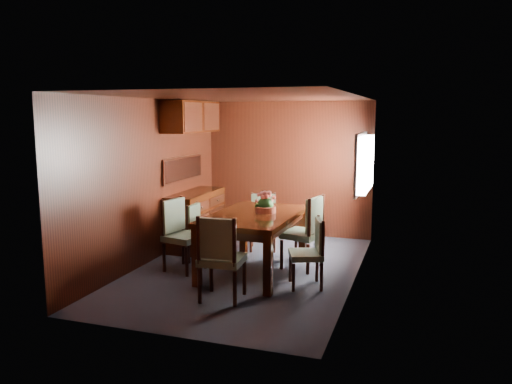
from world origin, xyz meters
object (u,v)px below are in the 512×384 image
(sideboard, at_px, (196,219))
(chair_head, at_px, (220,254))
(chair_left_near, at_px, (180,230))
(dining_table, at_px, (254,222))
(chair_right_near, at_px, (311,249))
(flower_centerpiece, at_px, (266,202))

(sideboard, height_order, chair_head, chair_head)
(sideboard, bearing_deg, chair_left_near, -74.49)
(dining_table, xyz_separation_m, chair_left_near, (-1.02, -0.22, -0.14))
(dining_table, height_order, chair_right_near, chair_right_near)
(sideboard, distance_m, dining_table, 1.75)
(dining_table, bearing_deg, sideboard, 144.31)
(chair_head, xyz_separation_m, flower_centerpiece, (0.15, 1.29, 0.40))
(chair_left_near, bearing_deg, flower_centerpiece, 118.38)
(dining_table, relative_size, chair_left_near, 1.76)
(chair_left_near, xyz_separation_m, chair_right_near, (1.90, -0.12, -0.07))
(chair_left_near, bearing_deg, sideboard, -152.27)
(flower_centerpiece, bearing_deg, chair_head, -96.61)
(chair_left_near, height_order, chair_head, chair_head)
(chair_head, bearing_deg, flower_centerpiece, 79.31)
(chair_right_near, bearing_deg, dining_table, 48.87)
(sideboard, bearing_deg, chair_head, -58.67)
(dining_table, relative_size, chair_right_near, 2.01)
(chair_right_near, relative_size, chair_head, 0.86)
(sideboard, xyz_separation_m, flower_centerpiece, (1.50, -0.94, 0.52))
(sideboard, bearing_deg, dining_table, -37.39)
(chair_head, bearing_deg, chair_left_near, 132.32)
(chair_right_near, distance_m, chair_head, 1.23)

